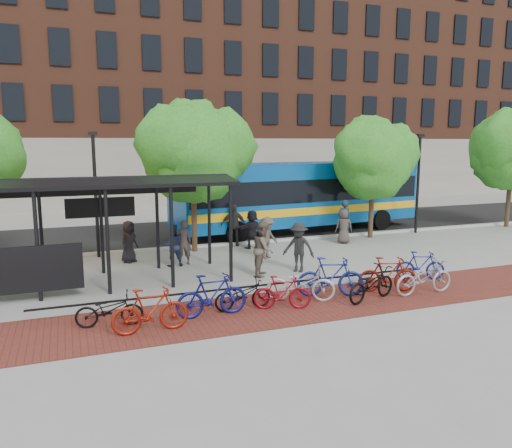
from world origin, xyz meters
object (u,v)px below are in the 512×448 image
object	(u,v)px
bike_11	(421,265)
pedestrian_4	(234,225)
lamp_post_left	(96,191)
bike_5	(282,292)
pedestrian_7	(344,220)
pedestrian_2	(173,245)
bike_3	(212,295)
pedestrian_9	(299,247)
bus	(300,193)
pedestrian_1	(183,242)
bike_9	(388,274)
pedestrian_8	(263,249)
bike_8	(371,284)
bus_shelter	(66,196)
lamp_post_right	(418,181)
bike_0	(109,310)
pedestrian_5	(252,229)
bike_4	(243,294)
bike_6	(301,284)
pedestrian_6	(344,226)
pedestrian_0	(129,242)
bike_7	(331,277)
tree_c	(374,156)
bike_10	(424,277)
bike_1	(150,311)
pedestrian_3	(267,238)
tree_b	(195,148)

from	to	relation	value
bike_11	pedestrian_4	xyz separation A→B (m)	(-4.24, 7.76, 0.47)
pedestrian_4	lamp_post_left	bearing A→B (deg)	-167.80
bike_5	pedestrian_7	world-z (taller)	pedestrian_7
bike_5	pedestrian_2	xyz separation A→B (m)	(-1.90, 6.08, 0.32)
bike_3	bike_11	xyz separation A→B (m)	(7.77, 1.03, -0.10)
bike_5	pedestrian_9	bearing A→B (deg)	-13.43
bus	pedestrian_7	bearing A→B (deg)	-77.20
lamp_post_left	pedestrian_1	distance (m)	4.35
bike_9	pedestrian_8	xyz separation A→B (m)	(-2.95, 3.27, 0.40)
bike_3	bike_8	bearing A→B (deg)	-96.20
bus_shelter	lamp_post_right	size ratio (longest dim) A/B	2.07
lamp_post_left	pedestrian_2	xyz separation A→B (m)	(2.57, -2.64, -1.93)
bike_0	pedestrian_5	xyz separation A→B (m)	(6.80, 7.75, 0.41)
bus_shelter	bike_0	bearing A→B (deg)	-78.34
bike_3	bike_4	xyz separation A→B (m)	(0.98, 0.26, -0.16)
bike_6	pedestrian_6	xyz separation A→B (m)	(5.71, 7.13, 0.26)
lamp_post_right	pedestrian_0	size ratio (longest dim) A/B	3.07
bike_7	bike_9	bearing A→B (deg)	-77.36
lamp_post_left	tree_c	bearing A→B (deg)	-1.10
bike_10	pedestrian_4	size ratio (longest dim) A/B	1.06
bus_shelter	lamp_post_right	world-z (taller)	lamp_post_right
bike_5	bike_6	size ratio (longest dim) A/B	0.80
bike_4	bike_9	bearing A→B (deg)	-91.36
bike_1	pedestrian_5	world-z (taller)	pedestrian_5
pedestrian_3	bike_11	bearing A→B (deg)	-77.95
bike_9	pedestrian_4	size ratio (longest dim) A/B	0.98
bus_shelter	pedestrian_3	xyz separation A→B (m)	(7.59, 1.41, -2.14)
pedestrian_8	pedestrian_0	bearing A→B (deg)	77.56
tree_b	pedestrian_3	size ratio (longest dim) A/B	3.77
bike_6	bus	bearing A→B (deg)	-2.30
pedestrian_7	bike_1	bearing A→B (deg)	39.72
lamp_post_left	pedestrian_7	xyz separation A→B (m)	(11.35, -0.47, -1.76)
lamp_post_left	pedestrian_8	xyz separation A→B (m)	(5.32, -5.10, -1.78)
bike_1	pedestrian_7	bearing A→B (deg)	-52.31
bike_8	pedestrian_0	world-z (taller)	pedestrian_0
pedestrian_3	pedestrian_7	distance (m)	5.37
bus	pedestrian_1	xyz separation A→B (m)	(-7.35, -4.94, -1.22)
pedestrian_2	bike_8	bearing A→B (deg)	129.10
pedestrian_2	lamp_post_right	bearing A→B (deg)	-166.49
tree_c	bike_9	xyz separation A→B (m)	(-4.82, -8.12, -3.48)
pedestrian_8	bike_5	bearing A→B (deg)	-164.40
pedestrian_4	pedestrian_6	bearing A→B (deg)	-4.33
bike_3	pedestrian_9	world-z (taller)	pedestrian_9
bike_5	pedestrian_3	distance (m)	6.39
bike_10	tree_c	bearing A→B (deg)	-24.53
bus_shelter	pedestrian_0	xyz separation A→B (m)	(2.22, 2.71, -2.16)
bike_3	bike_7	size ratio (longest dim) A/B	0.97
bike_4	pedestrian_6	distance (m)	10.47
bus	bike_10	distance (m)	11.57
bike_0	bike_5	size ratio (longest dim) A/B	1.04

